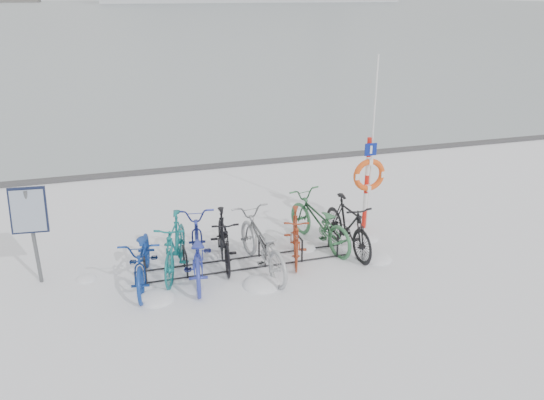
# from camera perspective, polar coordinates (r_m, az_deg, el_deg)

# --- Properties ---
(ground) EXTENTS (900.00, 900.00, 0.00)m
(ground) POSITION_cam_1_polar(r_m,az_deg,el_deg) (10.03, -3.07, -6.90)
(ground) COLOR white
(ground) RESTS_ON ground
(ice_sheet) EXTENTS (400.00, 298.00, 0.02)m
(ice_sheet) POSITION_cam_1_polar(r_m,az_deg,el_deg) (163.68, -16.64, 19.09)
(ice_sheet) COLOR #98A3AC
(ice_sheet) RESTS_ON ground
(quay_edge) EXTENTS (400.00, 0.25, 0.10)m
(quay_edge) POSITION_cam_1_polar(r_m,az_deg,el_deg) (15.37, -8.24, 3.45)
(quay_edge) COLOR #3F3F42
(quay_edge) RESTS_ON ground
(bike_rack) EXTENTS (4.00, 0.48, 0.46)m
(bike_rack) POSITION_cam_1_polar(r_m,az_deg,el_deg) (9.95, -3.09, -5.99)
(bike_rack) COLOR black
(bike_rack) RESTS_ON ground
(info_board) EXTENTS (0.61, 0.28, 1.77)m
(info_board) POSITION_cam_1_polar(r_m,az_deg,el_deg) (9.75, -24.64, -1.56)
(info_board) COLOR #595B5E
(info_board) RESTS_ON ground
(lifebuoy_station) EXTENTS (0.70, 0.22, 3.64)m
(lifebuoy_station) POSITION_cam_1_polar(r_m,az_deg,el_deg) (11.18, 10.37, 2.68)
(lifebuoy_station) COLOR red
(lifebuoy_station) RESTS_ON ground
(bike_0) EXTENTS (0.93, 2.00, 1.01)m
(bike_0) POSITION_cam_1_polar(r_m,az_deg,el_deg) (9.49, -13.68, -5.86)
(bike_0) COLOR navy
(bike_0) RESTS_ON ground
(bike_1) EXTENTS (1.03, 1.89, 1.10)m
(bike_1) POSITION_cam_1_polar(r_m,az_deg,el_deg) (9.71, -10.43, -4.64)
(bike_1) COLOR #146A6C
(bike_1) RESTS_ON ground
(bike_2) EXTENTS (0.99, 2.14, 1.08)m
(bike_2) POSITION_cam_1_polar(r_m,az_deg,el_deg) (9.52, -8.16, -5.08)
(bike_2) COLOR #29359B
(bike_2) RESTS_ON ground
(bike_3) EXTENTS (0.62, 1.74, 1.02)m
(bike_3) POSITION_cam_1_polar(r_m,az_deg,el_deg) (9.92, -5.23, -4.00)
(bike_3) COLOR black
(bike_3) RESTS_ON ground
(bike_4) EXTENTS (0.99, 2.15, 1.09)m
(bike_4) POSITION_cam_1_polar(r_m,az_deg,el_deg) (9.63, -1.13, -4.51)
(bike_4) COLOR #999CA0
(bike_4) RESTS_ON ground
(bike_5) EXTENTS (0.91, 1.68, 0.97)m
(bike_5) POSITION_cam_1_polar(r_m,az_deg,el_deg) (10.07, 2.55, -3.66)
(bike_5) COLOR maroon
(bike_5) RESTS_ON ground
(bike_6) EXTENTS (1.20, 2.13, 1.06)m
(bike_6) POSITION_cam_1_polar(r_m,az_deg,el_deg) (10.60, 5.07, -2.13)
(bike_6) COLOR #336D43
(bike_6) RESTS_ON ground
(bike_7) EXTENTS (0.68, 1.88, 1.11)m
(bike_7) POSITION_cam_1_polar(r_m,az_deg,el_deg) (10.42, 8.17, -2.56)
(bike_7) COLOR black
(bike_7) RESTS_ON ground
(snow_drifts) EXTENTS (5.92, 1.90, 0.23)m
(snow_drifts) POSITION_cam_1_polar(r_m,az_deg,el_deg) (9.84, -0.59, -7.47)
(snow_drifts) COLOR white
(snow_drifts) RESTS_ON ground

